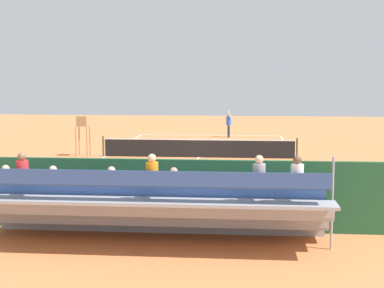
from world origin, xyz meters
name	(u,v)px	position (x,y,z in m)	size (l,w,h in m)	color
ground_plane	(199,157)	(0.00, 0.00, 0.00)	(60.00, 60.00, 0.00)	#D17542
court_line_markings	(199,157)	(0.00, -0.04, 0.00)	(10.10, 22.20, 0.01)	white
tennis_net	(199,148)	(0.00, 0.00, 0.50)	(10.30, 0.10, 1.07)	black
backdrop_wall	(161,194)	(0.00, 14.00, 1.00)	(18.00, 0.16, 2.00)	#235633
bleacher_stand	(149,206)	(0.10, 15.40, 0.99)	(9.06, 2.40, 2.48)	#9EA0A5
umpire_chair	(83,132)	(6.20, 0.03, 1.31)	(0.67, 0.67, 2.14)	#A88456
courtside_bench	(239,205)	(-2.18, 13.27, 0.56)	(1.80, 0.40, 0.93)	#9E754C
equipment_bag	(180,218)	(-0.47, 13.40, 0.18)	(0.90, 0.36, 0.36)	#B22D2D
tennis_player	(229,123)	(-1.34, -9.73, 1.02)	(0.42, 0.55, 1.93)	navy
tennis_racket	(214,138)	(-0.39, -9.00, 0.01)	(0.31, 0.56, 0.03)	black
tennis_ball_near	(222,141)	(-0.95, -7.42, 0.03)	(0.07, 0.07, 0.07)	#CCDB33
tennis_ball_far	(219,144)	(-0.84, -5.78, 0.03)	(0.07, 0.07, 0.07)	#CCDB33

